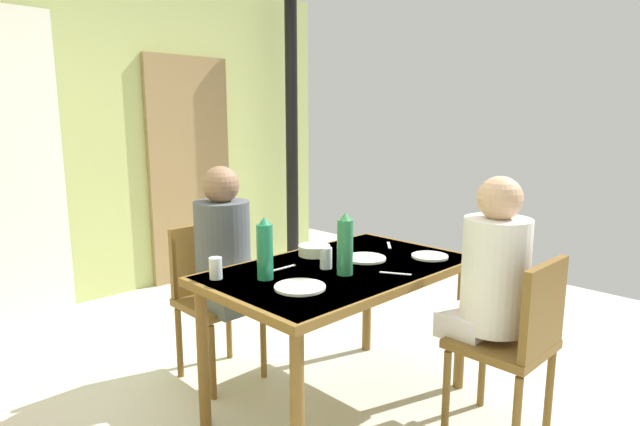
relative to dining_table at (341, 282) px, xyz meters
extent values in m
plane|color=beige|center=(-0.18, 0.19, -0.67)|extent=(6.13, 6.13, 0.00)
cube|color=#AEBA6D|center=(-0.18, 2.55, 0.66)|extent=(4.64, 0.10, 2.65)
cube|color=olive|center=(0.64, 2.47, 0.33)|extent=(0.80, 0.05, 2.00)
cylinder|color=black|center=(1.63, 2.20, 0.66)|extent=(0.12, 0.12, 2.65)
cube|color=brown|center=(0.00, 0.00, 0.06)|extent=(1.34, 0.81, 0.04)
cube|color=beige|center=(0.00, 0.00, 0.08)|extent=(1.28, 0.77, 0.00)
cylinder|color=brown|center=(-0.60, -0.33, -0.31)|extent=(0.06, 0.06, 0.71)
cylinder|color=brown|center=(0.60, -0.33, -0.31)|extent=(0.06, 0.06, 0.71)
cylinder|color=brown|center=(-0.60, 0.33, -0.31)|extent=(0.06, 0.06, 0.71)
cylinder|color=brown|center=(0.60, 0.33, -0.31)|extent=(0.06, 0.06, 0.71)
cube|color=brown|center=(0.35, -0.68, -0.22)|extent=(0.40, 0.40, 0.04)
cube|color=brown|center=(0.35, -0.86, -0.01)|extent=(0.38, 0.04, 0.42)
cylinder|color=brown|center=(0.18, -0.51, -0.46)|extent=(0.04, 0.04, 0.41)
cylinder|color=brown|center=(0.52, -0.51, -0.46)|extent=(0.04, 0.04, 0.41)
cylinder|color=brown|center=(0.18, -0.85, -0.46)|extent=(0.04, 0.04, 0.41)
cylinder|color=brown|center=(0.52, -0.85, -0.46)|extent=(0.04, 0.04, 0.41)
cube|color=brown|center=(-0.27, 0.68, -0.22)|extent=(0.40, 0.40, 0.04)
cube|color=brown|center=(-0.27, 0.86, -0.01)|extent=(0.38, 0.04, 0.42)
cylinder|color=brown|center=(-0.10, 0.51, -0.46)|extent=(0.04, 0.04, 0.41)
cylinder|color=brown|center=(-0.44, 0.51, -0.46)|extent=(0.04, 0.04, 0.41)
cylinder|color=brown|center=(-0.10, 0.85, -0.46)|extent=(0.04, 0.04, 0.41)
cylinder|color=brown|center=(-0.44, 0.85, -0.46)|extent=(0.04, 0.04, 0.41)
cube|color=silver|center=(0.35, -0.52, -0.16)|extent=(0.30, 0.22, 0.12)
cylinder|color=silver|center=(0.35, -0.63, 0.10)|extent=(0.30, 0.30, 0.52)
sphere|color=tan|center=(0.35, -0.63, 0.45)|extent=(0.20, 0.20, 0.20)
cube|color=#515A59|center=(-0.27, 0.52, -0.16)|extent=(0.30, 0.22, 0.12)
cylinder|color=#4C5156|center=(-0.27, 0.63, 0.10)|extent=(0.30, 0.30, 0.52)
sphere|color=#846047|center=(-0.27, 0.63, 0.45)|extent=(0.20, 0.20, 0.20)
cylinder|color=#1D784F|center=(-0.39, 0.11, 0.21)|extent=(0.07, 0.07, 0.25)
cone|color=#237C5B|center=(-0.39, 0.11, 0.35)|extent=(0.05, 0.05, 0.04)
cylinder|color=#2B7C4B|center=(-0.08, -0.10, 0.21)|extent=(0.08, 0.08, 0.26)
cone|color=#348345|center=(-0.08, -0.10, 0.36)|extent=(0.05, 0.05, 0.04)
cylinder|color=silver|center=(0.05, 0.25, 0.11)|extent=(0.17, 0.17, 0.05)
cylinder|color=white|center=(0.46, -0.21, 0.09)|extent=(0.19, 0.19, 0.01)
cylinder|color=white|center=(0.19, 0.00, 0.09)|extent=(0.22, 0.22, 0.01)
cylinder|color=white|center=(-0.37, -0.10, 0.09)|extent=(0.22, 0.22, 0.01)
cylinder|color=silver|center=(-0.08, 0.03, 0.13)|extent=(0.06, 0.06, 0.10)
cylinder|color=silver|center=(-0.55, 0.27, 0.13)|extent=(0.06, 0.06, 0.10)
cube|color=silver|center=(-0.23, 0.18, 0.08)|extent=(0.15, 0.02, 0.00)
cube|color=silver|center=(0.51, 0.10, 0.08)|extent=(0.12, 0.11, 0.00)
cube|color=silver|center=(0.34, 0.28, 0.08)|extent=(0.14, 0.09, 0.00)
cube|color=silver|center=(0.09, -0.26, 0.08)|extent=(0.09, 0.14, 0.00)
camera|label=1|loc=(-1.82, -1.70, 0.81)|focal=29.26mm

